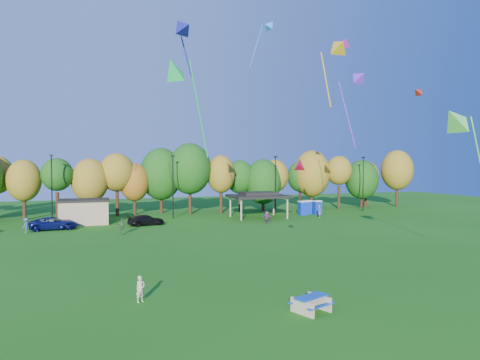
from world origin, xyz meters
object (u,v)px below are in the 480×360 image
object	(u,v)px
picnic_table	(311,303)
car_c	(54,223)
car_b	(49,224)
kite_flyer	(140,289)
car_d	(146,220)
porta_potties	(309,207)

from	to	relation	value
picnic_table	car_c	xyz separation A→B (m)	(-15.40, 35.30, 0.28)
picnic_table	car_b	size ratio (longest dim) A/B	0.61
picnic_table	car_c	world-z (taller)	car_c
kite_flyer	car_d	bearing A→B (deg)	57.93
car_d	porta_potties	bearing A→B (deg)	-93.97
porta_potties	picnic_table	bearing A→B (deg)	-117.76
picnic_table	car_d	distance (m)	35.81
car_b	car_c	world-z (taller)	car_c
picnic_table	kite_flyer	bearing A→B (deg)	130.25
car_d	car_b	bearing A→B (deg)	76.50
kite_flyer	car_b	size ratio (longest dim) A/B	0.39
car_c	car_d	world-z (taller)	car_c
car_b	car_c	bearing A→B (deg)	-126.12
picnic_table	car_d	size ratio (longest dim) A/B	0.51
car_d	car_c	bearing A→B (deg)	78.11
porta_potties	picnic_table	distance (m)	44.72
picnic_table	car_b	distance (m)	39.04
porta_potties	car_d	size ratio (longest dim) A/B	0.80
picnic_table	kite_flyer	world-z (taller)	kite_flyer
kite_flyer	car_c	xyz separation A→B (m)	(-7.08, 30.80, 0.01)
kite_flyer	car_b	distance (m)	32.05
porta_potties	picnic_table	size ratio (longest dim) A/B	1.58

